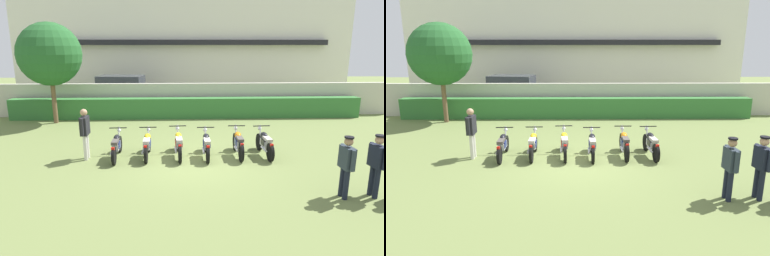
% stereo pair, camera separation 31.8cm
% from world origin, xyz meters
% --- Properties ---
extents(ground, '(60.00, 60.00, 0.00)m').
position_xyz_m(ground, '(0.00, 0.00, 0.00)').
color(ground, olive).
extents(building, '(23.83, 6.50, 7.41)m').
position_xyz_m(building, '(0.00, 16.73, 3.71)').
color(building, silver).
rests_on(building, ground).
extents(compound_wall, '(22.64, 0.30, 1.74)m').
position_xyz_m(compound_wall, '(0.00, 7.56, 0.87)').
color(compound_wall, '#BCB7A8').
rests_on(compound_wall, ground).
extents(hedge_row, '(18.11, 0.70, 1.06)m').
position_xyz_m(hedge_row, '(0.00, 6.86, 0.53)').
color(hedge_row, '#337033').
rests_on(hedge_row, ground).
extents(parked_car, '(4.72, 2.59, 1.89)m').
position_xyz_m(parked_car, '(-3.88, 10.66, 0.94)').
color(parked_car, black).
rests_on(parked_car, ground).
extents(tree_near_inspector, '(2.96, 2.96, 4.79)m').
position_xyz_m(tree_near_inspector, '(-6.50, 5.97, 3.31)').
color(tree_near_inspector, brown).
rests_on(tree_near_inspector, ground).
extents(motorcycle_in_row_0, '(0.60, 1.92, 0.95)m').
position_xyz_m(motorcycle_in_row_0, '(-2.56, 0.52, 0.44)').
color(motorcycle_in_row_0, black).
rests_on(motorcycle_in_row_0, ground).
extents(motorcycle_in_row_1, '(0.60, 1.83, 0.96)m').
position_xyz_m(motorcycle_in_row_1, '(-1.54, 0.58, 0.45)').
color(motorcycle_in_row_1, black).
rests_on(motorcycle_in_row_1, ground).
extents(motorcycle_in_row_2, '(0.60, 1.97, 0.97)m').
position_xyz_m(motorcycle_in_row_2, '(-0.47, 0.61, 0.46)').
color(motorcycle_in_row_2, black).
rests_on(motorcycle_in_row_2, ground).
extents(motorcycle_in_row_3, '(0.60, 1.83, 0.95)m').
position_xyz_m(motorcycle_in_row_3, '(0.47, 0.50, 0.44)').
color(motorcycle_in_row_3, black).
rests_on(motorcycle_in_row_3, ground).
extents(motorcycle_in_row_4, '(0.60, 1.86, 0.98)m').
position_xyz_m(motorcycle_in_row_4, '(1.58, 0.60, 0.46)').
color(motorcycle_in_row_4, black).
rests_on(motorcycle_in_row_4, ground).
extents(motorcycle_in_row_5, '(0.60, 1.87, 0.96)m').
position_xyz_m(motorcycle_in_row_5, '(2.50, 0.58, 0.45)').
color(motorcycle_in_row_5, black).
rests_on(motorcycle_in_row_5, ground).
extents(inspector_person, '(0.23, 0.69, 1.71)m').
position_xyz_m(inspector_person, '(-3.56, 0.45, 1.02)').
color(inspector_person, silver).
rests_on(inspector_person, ground).
extents(officer_0, '(0.23, 0.64, 1.59)m').
position_xyz_m(officer_0, '(3.65, -2.78, 0.93)').
color(officer_0, black).
rests_on(officer_0, ground).
extents(officer_1, '(0.24, 0.65, 1.61)m').
position_xyz_m(officer_1, '(4.43, -2.75, 0.95)').
color(officer_1, black).
rests_on(officer_1, ground).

